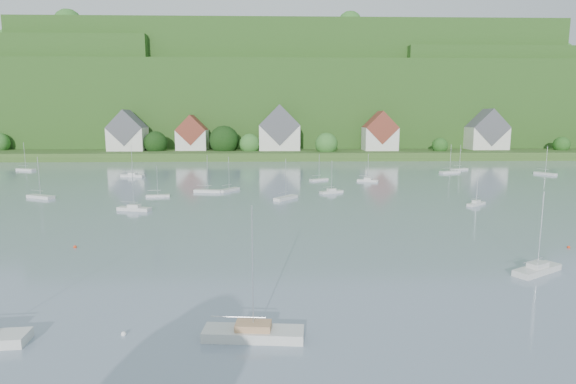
{
  "coord_description": "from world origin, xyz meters",
  "views": [
    {
      "loc": [
        3.05,
        1.0,
        15.89
      ],
      "look_at": [
        5.17,
        75.0,
        4.0
      ],
      "focal_mm": 28.96,
      "sensor_mm": 36.0,
      "label": 1
    }
  ],
  "objects": [
    {
      "name": "far_shore_strip",
      "position": [
        0.0,
        200.0,
        1.5
      ],
      "size": [
        600.0,
        60.0,
        3.0
      ],
      "primitive_type": "cube",
      "color": "#335520",
      "rests_on": "ground"
    },
    {
      "name": "forested_ridge",
      "position": [
        0.39,
        268.57,
        22.89
      ],
      "size": [
        620.0,
        181.22,
        69.89
      ],
      "color": "#1F4516",
      "rests_on": "ground"
    },
    {
      "name": "village_building_0",
      "position": [
        -55.0,
        187.0,
        9.51
      ],
      "size": [
        14.0,
        10.4,
        16.0
      ],
      "color": "silver",
      "rests_on": "far_shore_strip"
    },
    {
      "name": "village_building_1",
      "position": [
        -30.0,
        189.0,
        8.75
      ],
      "size": [
        12.0,
        9.36,
        14.0
      ],
      "color": "silver",
      "rests_on": "far_shore_strip"
    },
    {
      "name": "village_building_2",
      "position": [
        5.0,
        188.0,
        10.27
      ],
      "size": [
        16.0,
        11.44,
        18.0
      ],
      "color": "silver",
      "rests_on": "far_shore_strip"
    },
    {
      "name": "village_building_3",
      "position": [
        45.0,
        186.0,
        9.43
      ],
      "size": [
        13.0,
        10.4,
        15.5
      ],
      "color": "silver",
      "rests_on": "far_shore_strip"
    },
    {
      "name": "village_building_4",
      "position": [
        90.0,
        190.0,
        9.59
      ],
      "size": [
        15.0,
        10.4,
        16.5
      ],
      "color": "silver",
      "rests_on": "far_shore_strip"
    },
    {
      "name": "near_sailboat_2",
      "position": [
        1.44,
        32.69,
        0.49
      ],
      "size": [
        7.45,
        2.66,
        9.86
      ],
      "rotation": [
        0.0,
        0.0,
        -0.09
      ],
      "color": "silver",
      "rests_on": "ground"
    },
    {
      "name": "near_sailboat_3",
      "position": [
        30.15,
        46.32,
        0.45
      ],
      "size": [
        6.3,
        4.77,
        8.51
      ],
      "rotation": [
        0.0,
        0.0,
        0.54
      ],
      "color": "silver",
      "rests_on": "ground"
    },
    {
      "name": "mooring_buoy_1",
      "position": [
        -8.17,
        33.46,
        0.0
      ],
      "size": [
        0.39,
        0.39,
        0.39
      ],
      "primitive_type": "sphere",
      "color": "white",
      "rests_on": "ground"
    },
    {
      "name": "mooring_buoy_2",
      "position": [
        39.22,
        55.31,
        0.0
      ],
      "size": [
        0.38,
        0.38,
        0.38
      ],
      "primitive_type": "sphere",
      "color": "#ED3D17",
      "rests_on": "ground"
    },
    {
      "name": "mooring_buoy_3",
      "position": [
        -21.68,
        57.2,
        0.0
      ],
      "size": [
        0.4,
        0.4,
        0.4
      ],
      "primitive_type": "sphere",
      "color": "#ED3D17",
      "rests_on": "ground"
    },
    {
      "name": "far_sailboat_cluster",
      "position": [
        0.51,
        113.84,
        0.37
      ],
      "size": [
        193.25,
        65.96,
        8.71
      ],
      "color": "silver",
      "rests_on": "ground"
    }
  ]
}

